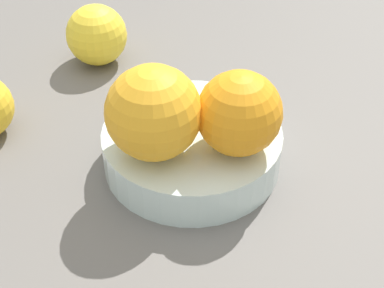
{
  "coord_description": "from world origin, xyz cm",
  "views": [
    {
      "loc": [
        -25.14,
        29.2,
        34.99
      ],
      "look_at": [
        0.0,
        0.0,
        2.23
      ],
      "focal_mm": 52.28,
      "sensor_mm": 36.0,
      "label": 1
    }
  ],
  "objects": [
    {
      "name": "ground_plane",
      "position": [
        0.0,
        0.0,
        -1.0
      ],
      "size": [
        110.0,
        110.0,
        2.0
      ],
      "primitive_type": "cube",
      "color": "#66605B"
    },
    {
      "name": "fruit_bowl",
      "position": [
        0.0,
        0.0,
        1.76
      ],
      "size": [
        16.17,
        16.17,
        3.71
      ],
      "color": "silver",
      "rests_on": "ground_plane"
    },
    {
      "name": "orange_in_bowl_0",
      "position": [
        0.71,
        3.95,
        7.72
      ],
      "size": [
        8.0,
        8.0,
        8.0
      ],
      "primitive_type": "sphere",
      "color": "#F9A823",
      "rests_on": "fruit_bowl"
    },
    {
      "name": "orange_in_bowl_1",
      "position": [
        -4.29,
        -0.94,
        7.31
      ],
      "size": [
        7.2,
        7.2,
        7.2
      ],
      "primitive_type": "sphere",
      "color": "orange",
      "rests_on": "fruit_bowl"
    },
    {
      "name": "orange_loose_1",
      "position": [
        19.71,
        -6.32,
        3.46
      ],
      "size": [
        6.91,
        6.91,
        6.91
      ],
      "primitive_type": "sphere",
      "color": "yellow",
      "rests_on": "ground_plane"
    }
  ]
}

